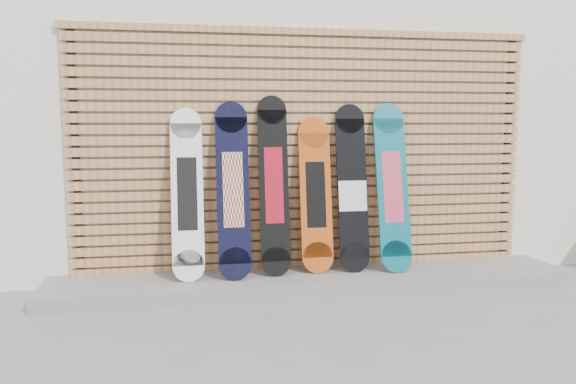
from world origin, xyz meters
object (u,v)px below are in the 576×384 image
Objects in this scene: snowboard_2 at (274,185)px; snowboard_3 at (316,195)px; snowboard_0 at (187,194)px; snowboard_4 at (352,189)px; snowboard_1 at (233,190)px; snowboard_5 at (392,187)px.

snowboard_2 reaches higher than snowboard_3.
snowboard_4 reaches higher than snowboard_0.
snowboard_2 is at bearing -177.44° from snowboard_3.
snowboard_1 is at bearing -178.01° from snowboard_4.
snowboard_1 reaches higher than snowboard_4.
snowboard_0 reaches higher than snowboard_3.
snowboard_2 is (0.75, 0.02, 0.06)m from snowboard_0.
snowboard_1 is 1.08m from snowboard_4.
snowboard_3 is (0.75, 0.05, -0.07)m from snowboard_1.
snowboard_3 is at bearing 1.99° from snowboard_0.
snowboard_5 is at bearing -5.86° from snowboard_4.
snowboard_0 is at bearing 179.63° from snowboard_5.
snowboard_3 is (1.14, 0.04, -0.04)m from snowboard_0.
snowboard_4 is at bearing 174.14° from snowboard_5.
snowboard_2 is 0.39m from snowboard_3.
snowboard_2 reaches higher than snowboard_5.
snowboard_4 is 0.37m from snowboard_5.
snowboard_1 is at bearing 179.99° from snowboard_5.
snowboard_5 reaches higher than snowboard_4.
snowboard_4 is (1.08, 0.04, -0.02)m from snowboard_1.
snowboard_3 is 0.91× the size of snowboard_5.
snowboard_0 is 1.47m from snowboard_4.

